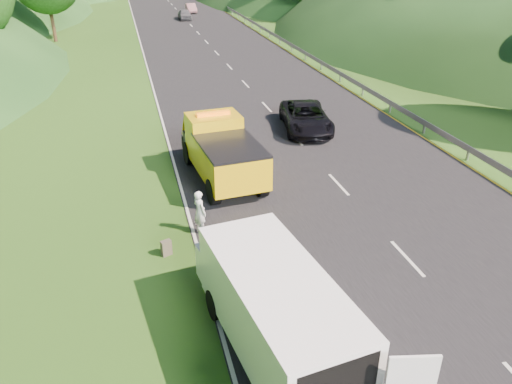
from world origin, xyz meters
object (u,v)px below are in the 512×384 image
object	(u,v)px
worker	(291,333)
suitcase	(166,248)
tow_truck	(222,150)
passing_suv	(305,130)
woman	(201,232)
child	(269,251)
white_van	(274,307)
spare_tire	(331,383)

from	to	relation	value
worker	suitcase	distance (m)	5.63
tow_truck	passing_suv	distance (m)	7.95
woman	child	world-z (taller)	woman
child	worker	size ratio (longest dim) A/B	0.59
suitcase	child	bearing A→B (deg)	-10.22
worker	suitcase	xyz separation A→B (m)	(-2.98, 4.77, 0.29)
tow_truck	white_van	distance (m)	10.97
tow_truck	woman	bearing A→B (deg)	-116.29
white_van	spare_tire	xyz separation A→B (m)	(1.06, -1.48, -1.44)
tow_truck	woman	world-z (taller)	tow_truck
worker	suitcase	size ratio (longest dim) A/B	3.06
tow_truck	woman	size ratio (longest dim) A/B	3.93
woman	worker	bearing A→B (deg)	169.07
passing_suv	spare_tire	bearing A→B (deg)	-98.06
worker	passing_suv	bearing A→B (deg)	54.45
tow_truck	white_van	size ratio (longest dim) A/B	0.89
worker	tow_truck	bearing A→B (deg)	74.82
white_van	spare_tire	distance (m)	2.32
spare_tire	white_van	bearing A→B (deg)	125.63
worker	suitcase	world-z (taller)	worker
white_van	suitcase	xyz separation A→B (m)	(-2.34, 5.24, -1.15)
child	woman	bearing A→B (deg)	179.66
woman	spare_tire	bearing A→B (deg)	168.35
woman	passing_suv	xyz separation A→B (m)	(7.60, 9.68, 0.00)
woman	spare_tire	xyz separation A→B (m)	(2.02, -7.91, 0.00)
worker	spare_tire	world-z (taller)	worker
passing_suv	child	bearing A→B (deg)	-105.74
woman	worker	size ratio (longest dim) A/B	0.97
child	passing_suv	world-z (taller)	passing_suv
woman	suitcase	xyz separation A→B (m)	(-1.38, -1.20, 0.29)
child	spare_tire	xyz separation A→B (m)	(-0.14, -6.07, 0.00)
tow_truck	worker	distance (m)	10.57
woman	suitcase	distance (m)	1.85
tow_truck	spare_tire	bearing A→B (deg)	-94.08
child	suitcase	world-z (taller)	suitcase
child	passing_suv	distance (m)	12.74
child	spare_tire	size ratio (longest dim) A/B	1.42
woman	child	size ratio (longest dim) A/B	1.64
tow_truck	suitcase	size ratio (longest dim) A/B	11.66
passing_suv	white_van	bearing A→B (deg)	-102.85
white_van	passing_suv	distance (m)	17.49
white_van	worker	bearing A→B (deg)	27.95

